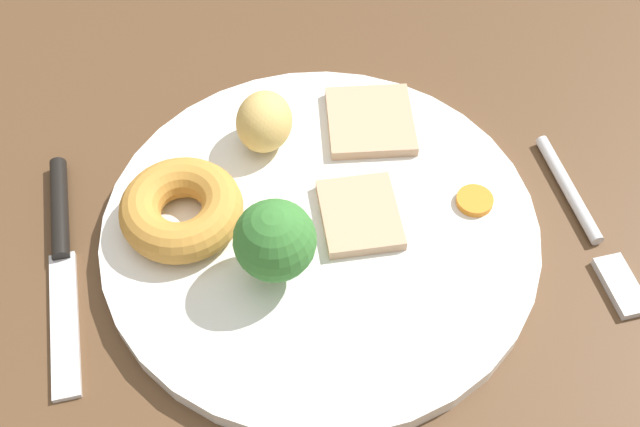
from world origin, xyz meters
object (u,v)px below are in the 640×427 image
meat_slice_under (359,212)px  broccoli_floret (275,241)px  carrot_coin_front (473,196)px  knife (61,248)px  fork (589,226)px  meat_slice_main (370,121)px  roast_potato_left (264,122)px  dinner_plate (320,228)px  yorkshire_pudding (181,209)px

meat_slice_under → broccoli_floret: size_ratio=1.01×
carrot_coin_front → knife: (28.19, -1.07, -1.20)cm
knife → fork: bearing=80.0°
meat_slice_main → meat_slice_under: 8.50cm
broccoli_floret → fork: bearing=-177.9°
roast_potato_left → knife: roast_potato_left is taller
meat_slice_under → roast_potato_left: 9.59cm
broccoli_floret → knife: size_ratio=0.33×
broccoli_floret → fork: 22.16cm
dinner_plate → fork: dinner_plate is taller
dinner_plate → fork: (-18.35, 2.59, -0.31)cm
roast_potato_left → knife: 16.35cm
dinner_plate → knife: (17.46, -1.41, -0.25)cm
meat_slice_main → roast_potato_left: 8.06cm
meat_slice_under → knife: size_ratio=0.33×
roast_potato_left → fork: roast_potato_left is taller
yorkshire_pudding → fork: (-27.39, 4.13, -2.39)cm
meat_slice_main → meat_slice_under: same height
yorkshire_pudding → knife: size_ratio=0.44×
yorkshire_pudding → meat_slice_main: bearing=-154.6°
knife → dinner_plate: bearing=81.8°
dinner_plate → broccoli_floret: 6.30cm
broccoli_floret → fork: (-21.69, -0.79, -4.45)cm
meat_slice_main → broccoli_floret: size_ratio=1.10×
meat_slice_main → carrot_coin_front: bearing=125.3°
broccoli_floret → knife: bearing=-18.8°
fork → roast_potato_left: bearing=-120.7°
meat_slice_main → dinner_plate: bearing=58.2°
yorkshire_pudding → roast_potato_left: (-6.30, -6.29, 0.73)cm
meat_slice_main → fork: size_ratio=0.44×
yorkshire_pudding → carrot_coin_front: 19.84cm
meat_slice_under → carrot_coin_front: bearing=-178.5°
roast_potato_left → meat_slice_under: bearing=125.2°
meat_slice_main → yorkshire_pudding: 15.72cm
dinner_plate → roast_potato_left: size_ratio=6.41×
roast_potato_left → meat_slice_main: bearing=-176.8°
yorkshire_pudding → broccoli_floret: broccoli_floret is taller
dinner_plate → carrot_coin_front: 10.78cm
fork → knife: knife is taller
dinner_plate → yorkshire_pudding: bearing=-9.6°
meat_slice_main → yorkshire_pudding: size_ratio=0.81×
meat_slice_main → roast_potato_left: (7.87, 0.44, 1.71)cm
meat_slice_main → knife: size_ratio=0.36×
carrot_coin_front → knife: size_ratio=0.14×
dinner_plate → knife: bearing=-4.6°
carrot_coin_front → fork: (-7.62, 2.93, -1.26)cm
knife → broccoli_floret: bearing=67.6°
dinner_plate → meat_slice_under: bearing=-177.4°
fork → knife: (35.81, -4.00, 0.06)cm
meat_slice_under → knife: bearing=-3.7°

